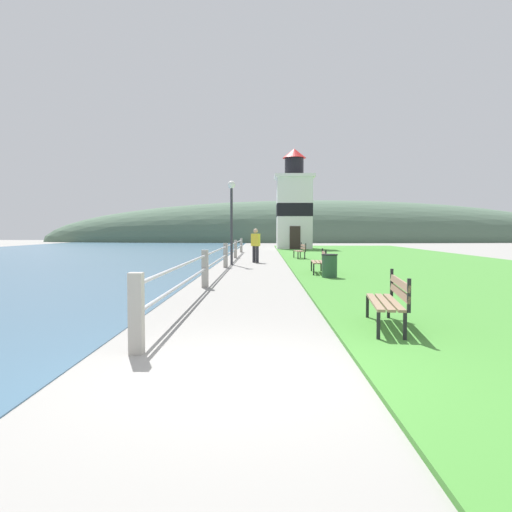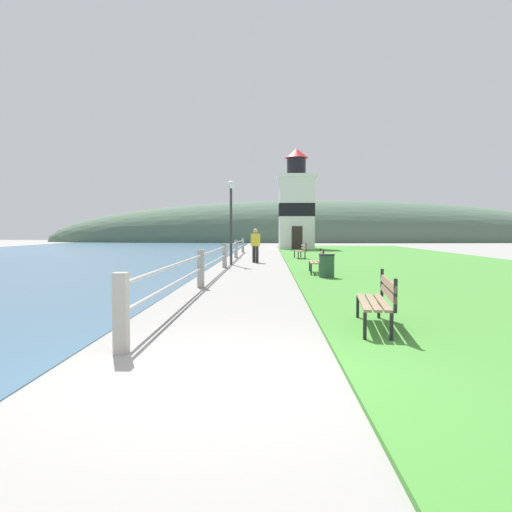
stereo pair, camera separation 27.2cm
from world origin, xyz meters
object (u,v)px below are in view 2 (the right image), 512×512
(park_bench_near, at_px, (379,298))
(person_strolling, at_px, (255,244))
(lighthouse, at_px, (296,207))
(park_bench_far, at_px, (301,250))
(park_bench_midway, at_px, (318,260))
(trash_bin, at_px, (327,267))
(lamp_post, at_px, (231,207))

(park_bench_near, relative_size, person_strolling, 1.11)
(lighthouse, bearing_deg, person_strolling, -99.45)
(park_bench_near, height_order, park_bench_far, same)
(park_bench_midway, relative_size, trash_bin, 2.23)
(park_bench_near, height_order, trash_bin, park_bench_near)
(park_bench_far, relative_size, person_strolling, 0.99)
(lighthouse, distance_m, person_strolling, 18.79)
(lighthouse, bearing_deg, lamp_post, -101.78)
(person_strolling, relative_size, lamp_post, 0.43)
(park_bench_far, bearing_deg, lighthouse, -96.58)
(lamp_post, bearing_deg, lighthouse, 78.22)
(lighthouse, bearing_deg, park_bench_midway, -91.30)
(person_strolling, height_order, trash_bin, person_strolling)
(lamp_post, bearing_deg, park_bench_near, -77.17)
(park_bench_midway, relative_size, park_bench_far, 1.10)
(park_bench_far, xyz_separation_m, lamp_post, (-3.61, -4.47, 2.20))
(park_bench_near, xyz_separation_m, person_strolling, (-2.44, 17.20, 0.39))
(park_bench_far, xyz_separation_m, trash_bin, (0.11, -11.46, -0.11))
(park_bench_midway, distance_m, lamp_post, 6.77)
(park_bench_near, relative_size, trash_bin, 2.27)
(park_bench_near, height_order, lighthouse, lighthouse)
(park_bench_far, xyz_separation_m, lighthouse, (0.56, 15.50, 3.16))
(park_bench_near, bearing_deg, park_bench_midway, -83.36)
(park_bench_far, distance_m, trash_bin, 11.46)
(person_strolling, distance_m, trash_bin, 9.01)
(park_bench_near, xyz_separation_m, lighthouse, (0.61, 35.54, 3.16))
(lighthouse, relative_size, lamp_post, 2.20)
(park_bench_near, relative_size, lamp_post, 0.48)
(lighthouse, xyz_separation_m, trash_bin, (-0.45, -26.95, -3.27))
(lamp_post, bearing_deg, trash_bin, -62.03)
(lighthouse, height_order, trash_bin, lighthouse)
(lamp_post, bearing_deg, park_bench_midway, -55.90)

